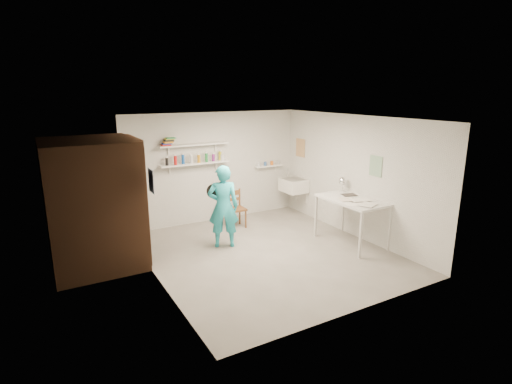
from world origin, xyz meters
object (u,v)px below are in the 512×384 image
wall_clock (214,191)px  wooden_chair (236,209)px  belfast_sink (294,185)px  desk_lamp (343,181)px  man (223,207)px  work_table (351,221)px

wall_clock → wooden_chair: (0.78, 0.65, -0.63)m
belfast_sink → wooden_chair: belfast_sink is taller
wooden_chair → desk_lamp: size_ratio=4.84×
wall_clock → desk_lamp: bearing=7.2°
belfast_sink → wooden_chair: bearing=-174.4°
man → wooden_chair: man is taller
man → wooden_chair: size_ratio=1.94×
man → work_table: size_ratio=1.17×
wall_clock → desk_lamp: (2.47, -0.74, 0.07)m
belfast_sink → desk_lamp: (0.11, -1.54, 0.40)m
man → work_table: 2.44m
man → wooden_chair: (0.69, 0.85, -0.38)m
wall_clock → work_table: size_ratio=0.21×
belfast_sink → wall_clock: wall_clock is taller
man → work_table: (2.16, -1.07, -0.33)m
wooden_chair → man: bearing=-127.4°
belfast_sink → wall_clock: size_ratio=2.16×
wall_clock → wooden_chair: bearing=63.6°
belfast_sink → wall_clock: (-2.36, -0.80, 0.33)m
belfast_sink → work_table: 2.09m
man → wall_clock: man is taller
man → desk_lamp: 2.46m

